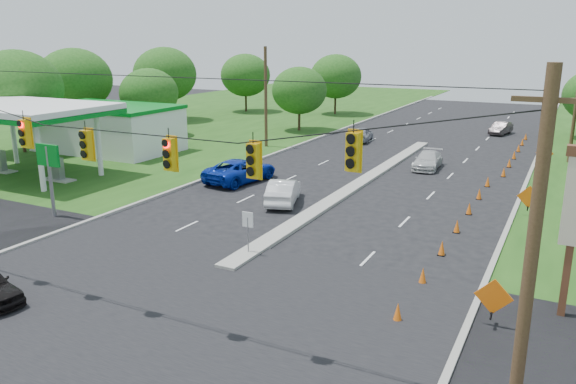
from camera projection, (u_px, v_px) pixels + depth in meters
The scene contains 39 objects.
ground at pixel (163, 309), 20.41m from camera, with size 160.00×160.00×0.00m, color black.
grass_left at pixel (44, 149), 50.79m from camera, with size 40.00×160.00×0.06m, color #1E4714.
cross_street at pixel (163, 309), 20.41m from camera, with size 160.00×14.00×0.02m, color black.
curb_left at pixel (289, 149), 50.64m from camera, with size 0.25×110.00×0.16m, color gray.
curb_right at pixel (531, 172), 41.76m from camera, with size 0.25×110.00×0.16m, color gray.
median at pixel (361, 183), 38.46m from camera, with size 1.00×34.00×0.18m, color gray.
median_sign at pixel (248, 225), 25.19m from camera, with size 0.55×0.06×2.05m.
signal_span at pixel (134, 183), 18.28m from camera, with size 25.60×0.32×9.00m.
utility_pole_far_left at pixel (266, 98), 50.52m from camera, with size 0.28×0.28×9.00m, color #422D1C.
utility_pole_far_right at pixel (576, 106), 43.83m from camera, with size 0.28×0.28×9.00m, color #422D1C.
gas_station at pixel (95, 125), 47.53m from camera, with size 18.40×19.70×5.20m.
cone_0 at pixel (398, 312), 19.45m from camera, with size 0.32×0.32×0.70m, color orange.
cone_1 at pixel (423, 276), 22.46m from camera, with size 0.32×0.32×0.70m, color orange.
cone_2 at pixel (442, 248), 25.46m from camera, with size 0.32×0.32×0.70m, color orange.
cone_3 at pixel (457, 226), 28.47m from camera, with size 0.32×0.32×0.70m, color orange.
cone_4 at pixel (469, 208), 31.48m from camera, with size 0.32×0.32×0.70m, color orange.
cone_5 at pixel (479, 194), 34.49m from camera, with size 0.32×0.32×0.70m, color orange.
cone_6 at pixel (488, 182), 37.50m from camera, with size 0.32×0.32×0.70m, color orange.
cone_7 at pixel (504, 172), 40.24m from camera, with size 0.32×0.32×0.70m, color orange.
cone_8 at pixel (509, 163), 43.25m from camera, with size 0.32×0.32×0.70m, color orange.
cone_9 at pixel (514, 155), 46.26m from camera, with size 0.32×0.32×0.70m, color orange.
cone_10 at pixel (519, 148), 49.27m from camera, with size 0.32×0.32×0.70m, color orange.
cone_11 at pixel (522, 142), 52.28m from camera, with size 0.32×0.32×0.70m, color orange.
cone_12 at pixel (526, 136), 55.29m from camera, with size 0.32×0.32×0.70m, color orange.
work_sign_0 at pixel (493, 298), 18.81m from camera, with size 1.27×0.58×1.37m.
work_sign_1 at pixel (529, 198), 30.85m from camera, with size 1.27×0.58×1.37m.
work_sign_2 at pixel (545, 154), 42.88m from camera, with size 1.27×0.58×1.37m.
tree_1 at pixel (17, 88), 47.62m from camera, with size 7.56×7.56×8.82m.
tree_2 at pixel (149, 93), 56.50m from camera, with size 5.88×5.88×6.86m.
tree_3 at pixel (165, 74), 67.41m from camera, with size 7.56×7.56×8.82m.
tree_4 at pixel (245, 75), 76.13m from camera, with size 6.72×6.72×7.84m.
tree_5 at pixel (299, 90), 59.82m from camera, with size 5.88×5.88×6.86m.
tree_6 at pixel (336, 76), 73.43m from camera, with size 6.72×6.72×7.84m.
tree_14 at pixel (75, 80), 57.98m from camera, with size 7.56×7.56×8.82m.
white_sedan at pixel (283, 191), 33.60m from camera, with size 1.56×4.49×1.48m, color silver.
blue_pickup at pixel (240, 170), 38.75m from camera, with size 2.64×5.73×1.59m, color #0927A2.
silver_car_far at pixel (428, 160), 42.77m from camera, with size 1.80×4.43×1.29m, color silver.
silver_car_oncoming at pixel (362, 134), 54.32m from camera, with size 1.68×4.17×1.42m, color gray.
dark_car_receding at pixel (501, 128), 58.51m from camera, with size 1.37×3.94×1.30m, color #302A2B.
Camera 1 is at (12.51, -14.49, 9.43)m, focal length 35.00 mm.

